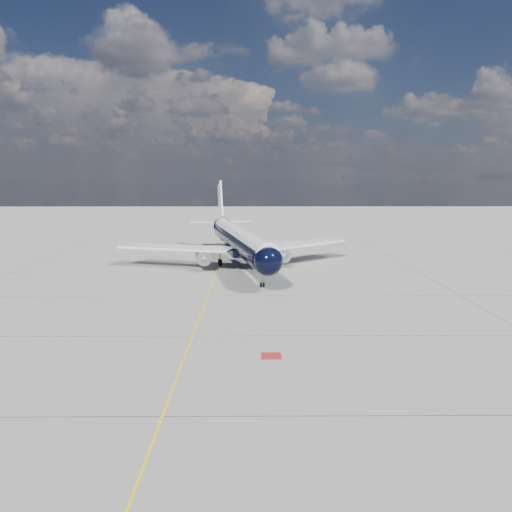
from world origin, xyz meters
name	(u,v)px	position (x,y,z in m)	size (l,w,h in m)	color
ground	(219,266)	(0.00, 30.00, 0.00)	(320.00, 320.00, 0.00)	gray
taxiway_centerline	(216,272)	(0.00, 25.00, 0.00)	(0.16, 160.00, 0.01)	yellow
red_marking	(271,356)	(6.80, -10.00, 0.00)	(1.60, 1.60, 0.01)	maroon
main_airliner	(239,239)	(3.19, 30.99, 4.11)	(36.93, 45.53, 13.25)	black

